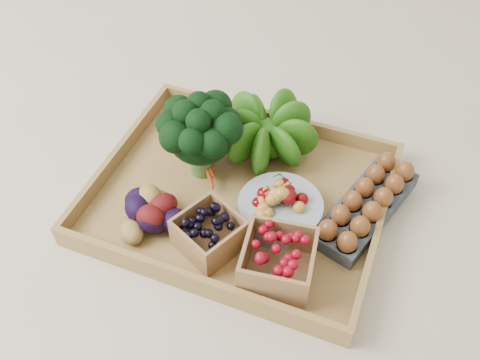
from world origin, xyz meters
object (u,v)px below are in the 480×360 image
(egg_carton, at_px, (366,208))
(cherry_bowl, at_px, (280,210))
(tray, at_px, (240,198))
(broccoli, at_px, (201,148))

(egg_carton, bearing_deg, cherry_bowl, -137.92)
(cherry_bowl, height_order, egg_carton, cherry_bowl)
(cherry_bowl, bearing_deg, tray, 165.13)
(broccoli, xyz_separation_m, egg_carton, (0.33, 0.01, -0.05))
(cherry_bowl, bearing_deg, egg_carton, 24.81)
(broccoli, relative_size, cherry_bowl, 1.04)
(cherry_bowl, xyz_separation_m, egg_carton, (0.15, 0.07, -0.01))
(egg_carton, bearing_deg, broccoli, -161.14)
(tray, height_order, cherry_bowl, cherry_bowl)
(tray, xyz_separation_m, egg_carton, (0.24, 0.04, 0.02))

